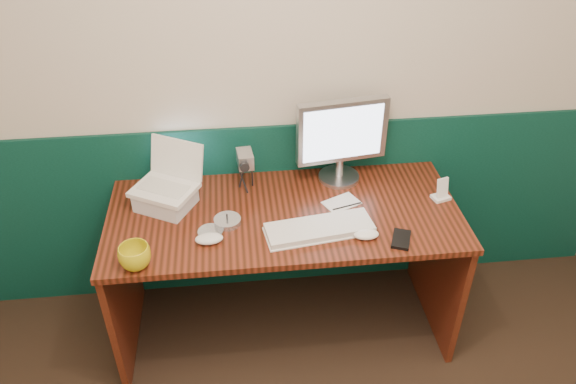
{
  "coord_description": "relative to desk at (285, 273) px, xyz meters",
  "views": [
    {
      "loc": [
        -0.28,
        -0.63,
        2.29
      ],
      "look_at": [
        -0.08,
        1.23,
        0.97
      ],
      "focal_mm": 35.0,
      "sensor_mm": 36.0,
      "label": 1
    }
  ],
  "objects": [
    {
      "name": "music_player",
      "position": [
        0.74,
        0.03,
        0.44
      ],
      "size": [
        0.06,
        0.04,
        0.1
      ],
      "primitive_type": "cube",
      "rotation": [
        -0.17,
        0.0,
        0.28
      ],
      "color": "white",
      "rests_on": "dock"
    },
    {
      "name": "wainscot",
      "position": [
        0.08,
        0.36,
        0.12
      ],
      "size": [
        3.48,
        0.02,
        1.0
      ],
      "primitive_type": "cube",
      "color": "#072F26",
      "rests_on": "ground"
    },
    {
      "name": "laptop",
      "position": [
        -0.53,
        0.11,
        0.57
      ],
      "size": [
        0.33,
        0.31,
        0.22
      ],
      "primitive_type": null,
      "rotation": [
        0.0,
        0.0,
        -0.51
      ],
      "color": "white",
      "rests_on": "laptop_riser"
    },
    {
      "name": "pda",
      "position": [
        0.47,
        -0.25,
        0.38
      ],
      "size": [
        0.11,
        0.14,
        0.01
      ],
      "primitive_type": "cube",
      "rotation": [
        0.0,
        0.0,
        -0.37
      ],
      "color": "black",
      "rests_on": "desk"
    },
    {
      "name": "cd_spindle",
      "position": [
        -0.26,
        -0.05,
        0.39
      ],
      "size": [
        0.12,
        0.12,
        0.02
      ],
      "primitive_type": "cylinder",
      "color": "silver",
      "rests_on": "desk"
    },
    {
      "name": "keyboard",
      "position": [
        0.14,
        -0.15,
        0.39
      ],
      "size": [
        0.48,
        0.22,
        0.03
      ],
      "primitive_type": "cube",
      "rotation": [
        0.0,
        0.0,
        0.14
      ],
      "color": "white",
      "rests_on": "desk"
    },
    {
      "name": "camcorder",
      "position": [
        -0.16,
        0.21,
        0.48
      ],
      "size": [
        0.11,
        0.14,
        0.21
      ],
      "primitive_type": null,
      "rotation": [
        0.0,
        0.0,
        0.09
      ],
      "color": "#B8B8BD",
      "rests_on": "desk"
    },
    {
      "name": "papers",
      "position": [
        0.27,
        0.04,
        0.38
      ],
      "size": [
        0.19,
        0.17,
        0.0
      ],
      "primitive_type": "cube",
      "rotation": [
        0.0,
        0.0,
        0.44
      ],
      "color": "white",
      "rests_on": "desk"
    },
    {
      "name": "pen",
      "position": [
        0.29,
        0.01,
        0.38
      ],
      "size": [
        0.14,
        0.05,
        0.01
      ],
      "primitive_type": "cylinder",
      "rotation": [
        0.0,
        1.57,
        0.28
      ],
      "color": "black",
      "rests_on": "desk"
    },
    {
      "name": "mouse_right",
      "position": [
        0.33,
        -0.21,
        0.39
      ],
      "size": [
        0.11,
        0.07,
        0.04
      ],
      "primitive_type": "ellipsoid",
      "rotation": [
        0.0,
        0.0,
        -0.02
      ],
      "color": "white",
      "rests_on": "desk"
    },
    {
      "name": "cd_loose_b",
      "position": [
        0.26,
        0.04,
        0.38
      ],
      "size": [
        0.11,
        0.11,
        0.0
      ],
      "primitive_type": "cylinder",
      "color": "silver",
      "rests_on": "desk"
    },
    {
      "name": "desk",
      "position": [
        0.0,
        0.0,
        0.0
      ],
      "size": [
        1.6,
        0.7,
        0.75
      ],
      "primitive_type": "cube",
      "color": "black",
      "rests_on": "ground"
    },
    {
      "name": "dock",
      "position": [
        0.74,
        0.03,
        0.38
      ],
      "size": [
        0.09,
        0.08,
        0.02
      ],
      "primitive_type": "cube",
      "rotation": [
        0.0,
        0.0,
        0.28
      ],
      "color": "white",
      "rests_on": "desk"
    },
    {
      "name": "back_wall",
      "position": [
        0.08,
        0.37,
        0.88
      ],
      "size": [
        3.5,
        0.04,
        2.5
      ],
      "primitive_type": "cube",
      "color": "beige",
      "rests_on": "ground"
    },
    {
      "name": "laptop_riser",
      "position": [
        -0.53,
        0.11,
        0.42
      ],
      "size": [
        0.3,
        0.29,
        0.08
      ],
      "primitive_type": "cube",
      "rotation": [
        0.0,
        0.0,
        -0.51
      ],
      "color": "silver",
      "rests_on": "desk"
    },
    {
      "name": "cd_loose_a",
      "position": [
        -0.33,
        -0.1,
        0.38
      ],
      "size": [
        0.11,
        0.11,
        0.0
      ],
      "primitive_type": "cylinder",
      "color": "#B5BBC5",
      "rests_on": "desk"
    },
    {
      "name": "mug",
      "position": [
        -0.63,
        -0.29,
        0.43
      ],
      "size": [
        0.16,
        0.16,
        0.1
      ],
      "primitive_type": "imported",
      "rotation": [
        0.0,
        0.0,
        0.33
      ],
      "color": "gold",
      "rests_on": "desk"
    },
    {
      "name": "monitor",
      "position": [
        0.3,
        0.25,
        0.59
      ],
      "size": [
        0.45,
        0.18,
        0.43
      ],
      "primitive_type": null,
      "rotation": [
        0.0,
        0.0,
        0.14
      ],
      "color": "#B2B3B7",
      "rests_on": "desk"
    },
    {
      "name": "mouse_left",
      "position": [
        -0.34,
        -0.17,
        0.39
      ],
      "size": [
        0.12,
        0.07,
        0.04
      ],
      "primitive_type": "ellipsoid",
      "rotation": [
        0.0,
        0.0,
        0.04
      ],
      "color": "white",
      "rests_on": "desk"
    }
  ]
}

